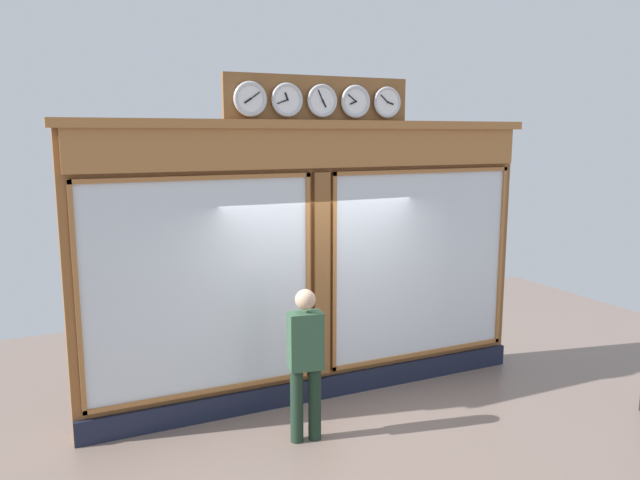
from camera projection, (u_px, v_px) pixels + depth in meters
name	position (u px, v px, depth m)	size (l,w,h in m)	color
shop_facade	(316.00, 260.00, 7.65)	(5.92, 0.42, 3.96)	brown
pedestrian	(306.00, 359.00, 6.61)	(0.39, 0.27, 1.69)	#1C2F21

